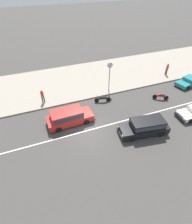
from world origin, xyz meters
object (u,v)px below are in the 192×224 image
motorcycle_0 (102,99)px  pedestrian_near_clock (42,95)px  street_clock (110,70)px  pedestrian_mid_kerb (167,68)px  sedan_teal_2 (190,81)px  motorcycle_1 (161,96)px  minivan_black_5 (145,126)px  minivan_red_0 (69,116)px

motorcycle_0 → pedestrian_near_clock: pedestrian_near_clock is taller
motorcycle_0 → street_clock: size_ratio=0.52×
pedestrian_near_clock → pedestrian_mid_kerb: pedestrian_mid_kerb is taller
street_clock → pedestrian_near_clock: bearing=178.9°
sedan_teal_2 → street_clock: bearing=167.3°
motorcycle_1 → pedestrian_near_clock: (-13.51, 4.26, 0.72)m
sedan_teal_2 → minivan_black_5: 12.39m
minivan_red_0 → minivan_black_5: 7.66m
sedan_teal_2 → street_clock: 11.62m
sedan_teal_2 → minivan_red_0: bearing=-174.3°
minivan_red_0 → street_clock: 7.97m
minivan_red_0 → pedestrian_mid_kerb: bearing=17.4°
motorcycle_1 → pedestrian_mid_kerb: pedestrian_mid_kerb is taller
motorcycle_1 → motorcycle_0: bearing=163.3°
street_clock → sedan_teal_2: bearing=-12.7°
minivan_red_0 → street_clock: (6.41, 4.25, 2.08)m
street_clock → pedestrian_near_clock: street_clock is taller
pedestrian_near_clock → street_clock: bearing=-1.1°
motorcycle_0 → motorcycle_1: 7.15m
minivan_red_0 → sedan_teal_2: 17.60m
motorcycle_1 → street_clock: (-5.10, 4.10, 2.51)m
minivan_black_5 → street_clock: 8.51m
minivan_black_5 → street_clock: (-0.13, 8.25, 2.09)m
motorcycle_0 → motorcycle_1: bearing=-16.7°
motorcycle_0 → street_clock: street_clock is taller
motorcycle_0 → pedestrian_near_clock: bearing=161.7°
sedan_teal_2 → pedestrian_near_clock: pedestrian_near_clock is taller
street_clock → pedestrian_mid_kerb: street_clock is taller
motorcycle_1 → street_clock: bearing=141.2°
sedan_teal_2 → pedestrian_mid_kerb: pedestrian_mid_kerb is taller
pedestrian_near_clock → motorcycle_0: bearing=-18.3°
minivan_black_5 → motorcycle_1: bearing=39.8°
sedan_teal_2 → motorcycle_1: sedan_teal_2 is taller
minivan_red_0 → street_clock: size_ratio=1.29×
minivan_red_0 → minivan_black_5: bearing=-31.4°
minivan_red_0 → sedan_teal_2: (17.51, 1.76, -0.31)m
motorcycle_0 → sedan_teal_2: bearing=-2.0°
minivan_red_0 → pedestrian_near_clock: (-1.99, 4.42, 0.29)m
minivan_red_0 → motorcycle_0: 5.18m
motorcycle_1 → street_clock: 7.01m
minivan_black_5 → motorcycle_0: minivan_black_5 is taller
street_clock → motorcycle_0: bearing=-130.5°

